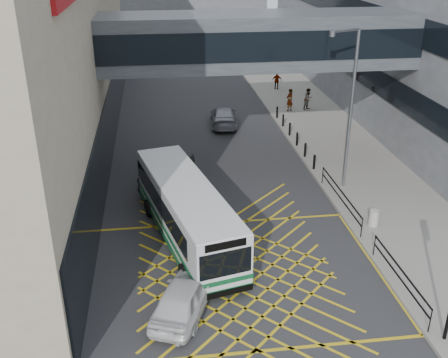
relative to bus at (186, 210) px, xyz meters
name	(u,v)px	position (x,y,z in m)	size (l,w,h in m)	color
ground	(237,275)	(1.86, -3.22, -1.50)	(120.00, 120.00, 0.00)	#333335
skybridge	(258,40)	(4.86, 8.78, 6.00)	(20.00, 4.10, 3.00)	#454A4F
pavement	(331,139)	(10.86, 11.78, -1.42)	(6.00, 54.00, 0.16)	gray
box_junction	(237,275)	(1.86, -3.22, -1.50)	(12.00, 9.00, 0.01)	gold
bus	(186,210)	(0.00, 0.00, 0.00)	(4.55, 10.25, 2.80)	silver
car_white	(184,296)	(-0.43, -5.28, -0.79)	(1.83, 4.47, 1.42)	silver
car_dark	(168,169)	(-0.64, 6.44, -0.71)	(1.99, 5.08, 1.59)	black
car_silver	(224,116)	(3.85, 16.13, -0.78)	(1.96, 4.64, 1.45)	#92939A
street_lamp	(349,101)	(8.89, 4.19, 3.57)	(1.89, 0.96, 8.63)	slate
litter_bin	(374,218)	(9.00, -0.21, -0.94)	(0.46, 0.46, 0.80)	#ADA89E
kerb_railings	(364,226)	(8.01, -1.44, -0.62)	(0.05, 12.54, 1.00)	black
bollards	(293,134)	(8.11, 11.78, -0.89)	(0.14, 10.14, 0.90)	black
pedestrian_a	(290,100)	(9.49, 18.44, -0.45)	(0.71, 0.51, 1.79)	gray
pedestrian_b	(308,99)	(11.09, 18.63, -0.49)	(0.84, 0.49, 1.71)	gray
pedestrian_c	(277,81)	(9.96, 25.08, -0.55)	(0.94, 0.45, 1.59)	gray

